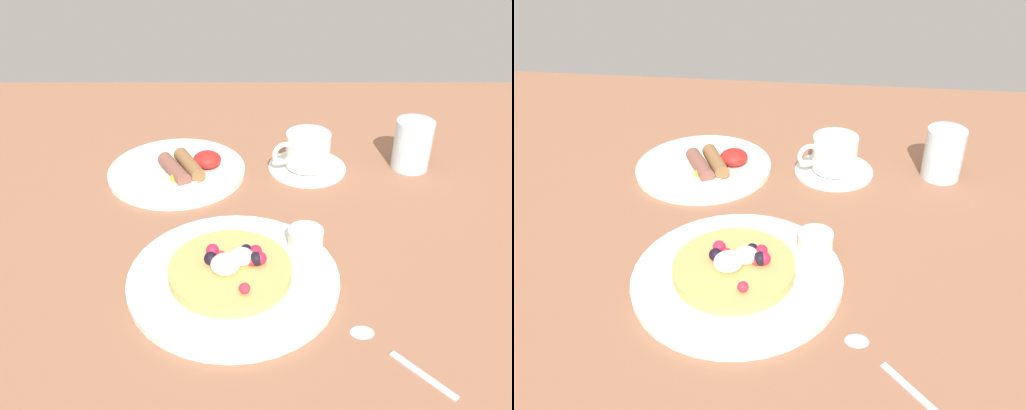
# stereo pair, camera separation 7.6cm
# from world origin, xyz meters

# --- Properties ---
(ground_plane) EXTENTS (1.77, 1.26, 0.03)m
(ground_plane) POSITION_xyz_m (0.00, 0.00, -0.01)
(ground_plane) COLOR #8D5C44
(pancake_plate) EXTENTS (0.27, 0.27, 0.01)m
(pancake_plate) POSITION_xyz_m (-0.01, -0.10, 0.01)
(pancake_plate) COLOR white
(pancake_plate) RESTS_ON ground_plane
(pancake_with_berries) EXTENTS (0.16, 0.16, 0.04)m
(pancake_with_berries) POSITION_xyz_m (-0.01, -0.11, 0.02)
(pancake_with_berries) COLOR #E3A359
(pancake_with_berries) RESTS_ON pancake_plate
(syrup_ramekin) EXTENTS (0.05, 0.05, 0.03)m
(syrup_ramekin) POSITION_xyz_m (0.09, -0.04, 0.03)
(syrup_ramekin) COLOR white
(syrup_ramekin) RESTS_ON pancake_plate
(breakfast_plate) EXTENTS (0.24, 0.24, 0.01)m
(breakfast_plate) POSITION_xyz_m (-0.12, 0.18, 0.01)
(breakfast_plate) COLOR white
(breakfast_plate) RESTS_ON ground_plane
(fried_breakfast) EXTENTS (0.11, 0.11, 0.03)m
(fried_breakfast) POSITION_xyz_m (-0.10, 0.17, 0.02)
(fried_breakfast) COLOR brown
(fried_breakfast) RESTS_ON breakfast_plate
(coffee_saucer) EXTENTS (0.14, 0.14, 0.01)m
(coffee_saucer) POSITION_xyz_m (0.11, 0.20, 0.00)
(coffee_saucer) COLOR white
(coffee_saucer) RESTS_ON ground_plane
(coffee_cup) EXTENTS (0.10, 0.08, 0.06)m
(coffee_cup) POSITION_xyz_m (0.11, 0.20, 0.04)
(coffee_cup) COLOR white
(coffee_cup) RESTS_ON coffee_saucer
(teaspoon) EXTENTS (0.10, 0.11, 0.01)m
(teaspoon) POSITION_xyz_m (0.16, -0.22, 0.00)
(teaspoon) COLOR silver
(teaspoon) RESTS_ON ground_plane
(water_glass) EXTENTS (0.07, 0.07, 0.09)m
(water_glass) POSITION_xyz_m (0.29, 0.20, 0.04)
(water_glass) COLOR silver
(water_glass) RESTS_ON ground_plane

